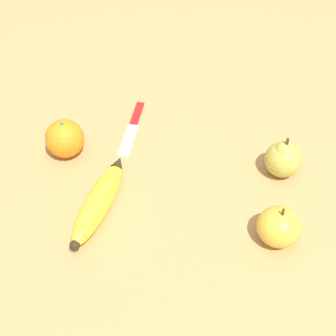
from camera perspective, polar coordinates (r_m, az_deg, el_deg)
The scene contains 6 objects.
ground_plane at distance 0.86m, azimuth -0.58°, elevation -2.49°, with size 3.00×3.00×0.00m, color tan.
banana at distance 0.82m, azimuth -8.41°, elevation -4.03°, with size 0.15×0.18×0.04m.
orange at distance 0.92m, azimuth -12.46°, elevation 3.53°, with size 0.07×0.07×0.07m.
pear at distance 0.89m, azimuth 13.88°, elevation 1.19°, with size 0.07×0.07×0.09m.
apple at distance 0.79m, azimuth 13.36°, elevation -6.98°, with size 0.07×0.07×0.08m.
paring_knife at distance 0.98m, azimuth -4.31°, elevation 5.20°, with size 0.10×0.16×0.01m.
Camera 1 is at (0.18, 0.53, 0.65)m, focal length 50.00 mm.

